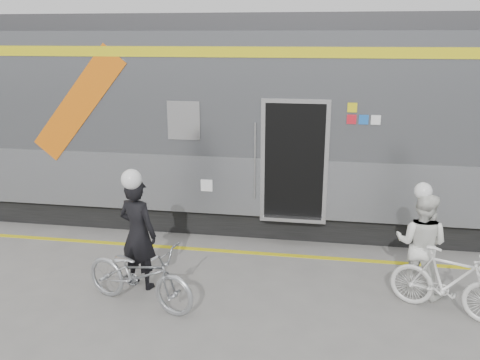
% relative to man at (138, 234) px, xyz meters
% --- Properties ---
extents(ground, '(90.00, 90.00, 0.00)m').
position_rel_man_xyz_m(ground, '(1.44, -0.66, -0.86)').
color(ground, slate).
rests_on(ground, ground).
extents(train, '(24.00, 3.17, 4.10)m').
position_rel_man_xyz_m(train, '(-0.01, 3.53, 1.19)').
color(train, black).
rests_on(train, ground).
extents(safety_strip, '(24.00, 0.12, 0.01)m').
position_rel_man_xyz_m(safety_strip, '(1.44, 1.49, -0.86)').
color(safety_strip, '#D3C512').
rests_on(safety_strip, ground).
extents(man, '(0.72, 0.58, 1.72)m').
position_rel_man_xyz_m(man, '(0.00, 0.00, 0.00)').
color(man, black).
rests_on(man, ground).
extents(bicycle_left, '(1.91, 1.14, 0.95)m').
position_rel_man_xyz_m(bicycle_left, '(0.20, -0.55, -0.39)').
color(bicycle_left, '#A7AAAF').
rests_on(bicycle_left, ground).
extents(woman, '(0.94, 0.85, 1.57)m').
position_rel_man_xyz_m(woman, '(4.16, 0.48, -0.07)').
color(woman, white).
rests_on(woman, ground).
extents(bicycle_right, '(1.63, 1.03, 0.95)m').
position_rel_man_xyz_m(bicycle_right, '(4.46, -0.07, -0.38)').
color(bicycle_right, silver).
rests_on(bicycle_right, ground).
extents(helmet_man, '(0.30, 0.30, 0.30)m').
position_rel_man_xyz_m(helmet_man, '(0.00, 0.00, 1.01)').
color(helmet_man, white).
rests_on(helmet_man, man).
extents(helmet_woman, '(0.25, 0.25, 0.25)m').
position_rel_man_xyz_m(helmet_woman, '(4.16, 0.48, 0.84)').
color(helmet_woman, white).
rests_on(helmet_woman, woman).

